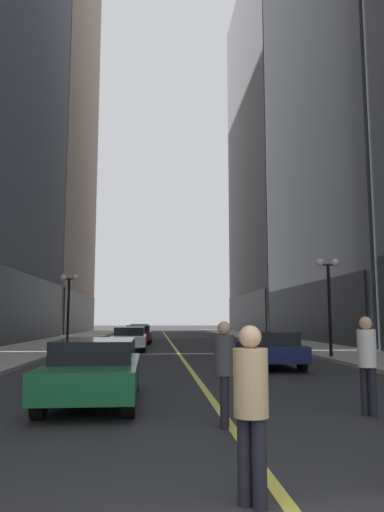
% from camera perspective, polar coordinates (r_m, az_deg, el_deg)
% --- Properties ---
extents(ground_plane, '(200.00, 200.00, 0.00)m').
position_cam_1_polar(ground_plane, '(38.33, -2.51, -9.98)').
color(ground_plane, '#2D2D30').
extents(sidewalk_left, '(4.50, 78.00, 0.15)m').
position_cam_1_polar(sidewalk_left, '(38.93, -14.91, -9.59)').
color(sidewalk_left, '#ADA8A0').
rests_on(sidewalk_left, ground).
extents(sidewalk_right, '(4.50, 78.00, 0.15)m').
position_cam_1_polar(sidewalk_right, '(39.48, 9.72, -9.69)').
color(sidewalk_right, '#ADA8A0').
rests_on(sidewalk_right, ground).
extents(lane_centre_stripe, '(0.16, 70.00, 0.01)m').
position_cam_1_polar(lane_centre_stripe, '(38.33, -2.51, -9.97)').
color(lane_centre_stripe, '#E5D64C').
rests_on(lane_centre_stripe, ground).
extents(building_left_far, '(13.12, 26.00, 72.09)m').
position_cam_1_polar(building_left_far, '(73.61, -17.31, 20.68)').
color(building_left_far, gray).
rests_on(building_left_far, ground).
extents(building_right_mid, '(13.85, 24.00, 37.33)m').
position_cam_1_polar(building_right_mid, '(45.35, 20.93, 14.95)').
color(building_right_mid, '#4C515B').
rests_on(building_right_mid, ground).
extents(building_right_far, '(11.87, 26.00, 49.14)m').
position_cam_1_polar(building_right_far, '(69.50, 10.77, 11.86)').
color(building_right_far, gray).
rests_on(building_right_far, ground).
extents(car_green, '(1.88, 4.73, 1.32)m').
position_cam_1_polar(car_green, '(10.92, -11.20, -12.67)').
color(car_green, '#196038').
rests_on(car_green, ground).
extents(car_navy, '(1.79, 4.65, 1.32)m').
position_cam_1_polar(car_navy, '(18.47, 8.99, -10.49)').
color(car_navy, '#141E4C').
rests_on(car_navy, ground).
extents(car_white, '(1.83, 4.75, 1.32)m').
position_cam_1_polar(car_white, '(28.00, -7.26, -9.42)').
color(car_white, silver).
rests_on(car_white, ground).
extents(car_maroon, '(1.96, 4.43, 1.32)m').
position_cam_1_polar(car_maroon, '(36.18, -6.23, -8.96)').
color(car_maroon, maroon).
rests_on(car_maroon, ground).
extents(car_yellow, '(1.87, 4.52, 1.32)m').
position_cam_1_polar(car_yellow, '(44.68, -6.10, -8.65)').
color(car_yellow, yellow).
rests_on(car_yellow, ground).
extents(pedestrian_with_orange_bag, '(0.40, 0.40, 1.72)m').
position_cam_1_polar(pedestrian_with_orange_bag, '(8.32, 3.78, -12.53)').
color(pedestrian_with_orange_bag, black).
rests_on(pedestrian_with_orange_bag, ground).
extents(pedestrian_in_white_shirt, '(0.48, 0.48, 1.81)m').
position_cam_1_polar(pedestrian_in_white_shirt, '(9.82, 19.70, -11.01)').
color(pedestrian_in_white_shirt, black).
rests_on(pedestrian_in_white_shirt, ground).
extents(pedestrian_in_tan_trench, '(0.48, 0.48, 1.70)m').
position_cam_1_polar(pedestrian_in_tan_trench, '(4.96, 6.87, -16.21)').
color(pedestrian_in_tan_trench, black).
rests_on(pedestrian_in_tan_trench, ground).
extents(street_lamp_left_far, '(1.06, 0.36, 4.43)m').
position_cam_1_polar(street_lamp_left_far, '(30.33, -14.14, -4.30)').
color(street_lamp_left_far, black).
rests_on(street_lamp_left_far, ground).
extents(street_lamp_right_mid, '(1.06, 0.36, 4.43)m').
position_cam_1_polar(street_lamp_right_mid, '(22.51, 15.61, -3.27)').
color(street_lamp_right_mid, black).
rests_on(street_lamp_right_mid, ground).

